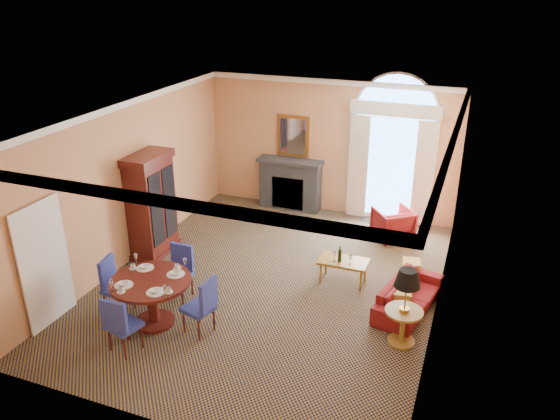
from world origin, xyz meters
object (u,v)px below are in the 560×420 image
at_px(dining_table, 151,292).
at_px(side_table, 406,297).
at_px(armchair, 393,224).
at_px(armoire, 152,206).
at_px(sofa, 409,296).
at_px(coffee_table, 343,262).

height_order(dining_table, side_table, side_table).
xyz_separation_m(dining_table, armchair, (3.11, 4.60, -0.26)).
distance_m(dining_table, side_table, 4.05).
bearing_deg(armoire, side_table, -13.25).
bearing_deg(armoire, sofa, -2.64).
relative_size(dining_table, sofa, 0.76).
bearing_deg(armchair, armoire, -9.52).
height_order(dining_table, armchair, dining_table).
distance_m(dining_table, coffee_table, 3.53).
height_order(armchair, side_table, side_table).
bearing_deg(dining_table, coffee_table, 42.94).
distance_m(sofa, side_table, 1.16).
distance_m(dining_table, sofa, 4.36).
relative_size(armchair, coffee_table, 0.84).
height_order(armoire, coffee_table, armoire).
distance_m(sofa, armchair, 2.75).
height_order(armchair, coffee_table, coffee_table).
bearing_deg(dining_table, sofa, 26.81).
relative_size(armchair, side_table, 0.60).
bearing_deg(armchair, coffee_table, 38.82).
height_order(armoire, armchair, armoire).
bearing_deg(dining_table, armoire, 122.31).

